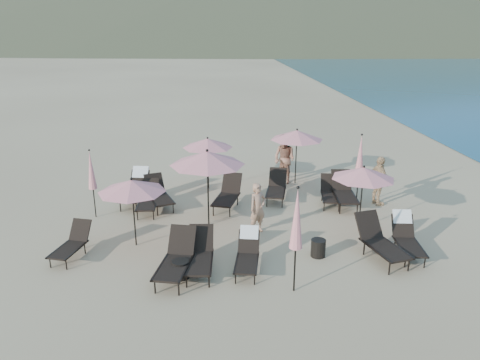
{
  "coord_description": "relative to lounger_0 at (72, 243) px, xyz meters",
  "views": [
    {
      "loc": [
        -2.28,
        -10.95,
        5.96
      ],
      "look_at": [
        -1.18,
        3.5,
        1.1
      ],
      "focal_mm": 35.0,
      "sensor_mm": 36.0,
      "label": 1
    }
  ],
  "objects": [
    {
      "name": "lounger_10",
      "position": [
        8.35,
        3.19,
        0.1
      ],
      "size": [
        0.84,
        1.87,
        1.04
      ],
      "rotation": [
        0.0,
        0.0,
        -0.09
      ],
      "color": "black",
      "rests_on": "ground"
    },
    {
      "name": "umbrella_closed_2",
      "position": [
        0.02,
        2.73,
        1.19
      ],
      "size": [
        0.27,
        0.27,
        2.27
      ],
      "color": "black",
      "rests_on": "ground"
    },
    {
      "name": "beachgoer_a",
      "position": [
        5.13,
        1.19,
        0.37
      ],
      "size": [
        0.67,
        0.6,
        1.53
      ],
      "primitive_type": "imported",
      "rotation": [
        0.0,
        0.0,
        0.54
      ],
      "color": "tan",
      "rests_on": "ground"
    },
    {
      "name": "umbrella_closed_0",
      "position": [
        5.62,
        -2.13,
        1.42
      ],
      "size": [
        0.31,
        0.31,
        2.61
      ],
      "color": "black",
      "rests_on": "ground"
    },
    {
      "name": "lounger_12",
      "position": [
        1.18,
        3.96,
        0.14
      ],
      "size": [
        0.95,
        1.87,
        1.12
      ],
      "rotation": [
        0.0,
        0.0,
        -0.17
      ],
      "color": "black",
      "rests_on": "ground"
    },
    {
      "name": "umbrella_open_3",
      "position": [
        3.71,
        5.21,
        1.38
      ],
      "size": [
        1.87,
        1.87,
        2.01
      ],
      "color": "black",
      "rests_on": "ground"
    },
    {
      "name": "lounger_0",
      "position": [
        0.0,
        0.0,
        0.0
      ],
      "size": [
        0.95,
        1.56,
        0.84
      ],
      "rotation": [
        0.0,
        0.0,
        -0.29
      ],
      "color": "black",
      "rests_on": "ground"
    },
    {
      "name": "umbrella_open_1",
      "position": [
        3.67,
        1.81,
        1.76
      ],
      "size": [
        2.27,
        2.27,
        2.44
      ],
      "color": "black",
      "rests_on": "ground"
    },
    {
      "name": "lounger_6",
      "position": [
        1.68,
        3.11,
        0.04
      ],
      "size": [
        0.65,
        1.63,
        0.93
      ],
      "rotation": [
        0.0,
        0.0,
        -0.02
      ],
      "color": "black",
      "rests_on": "ground"
    },
    {
      "name": "lounger_7",
      "position": [
        1.99,
        3.51,
        0.06
      ],
      "size": [
        1.18,
        1.81,
        0.98
      ],
      "rotation": [
        0.0,
        0.0,
        0.35
      ],
      "color": "black",
      "rests_on": "ground"
    },
    {
      "name": "ground",
      "position": [
        5.91,
        -0.65,
        -0.39
      ],
      "size": [
        800.0,
        800.0,
        0.0
      ],
      "primitive_type": "plane",
      "color": "#D6BA8C",
      "rests_on": "ground"
    },
    {
      "name": "lounger_9",
      "position": [
        6.11,
        3.89,
        0.06
      ],
      "size": [
        1.0,
        1.78,
        0.97
      ],
      "rotation": [
        0.0,
        0.0,
        -0.23
      ],
      "color": "black",
      "rests_on": "ground"
    },
    {
      "name": "lounger_1",
      "position": [
        2.85,
        -1.24,
        0.09
      ],
      "size": [
        1.07,
        1.92,
        1.04
      ],
      "rotation": [
        0.0,
        0.0,
        -0.22
      ],
      "color": "black",
      "rests_on": "ground"
    },
    {
      "name": "lounger_8",
      "position": [
        4.34,
        3.24,
        0.08
      ],
      "size": [
        1.17,
        1.89,
        1.02
      ],
      "rotation": [
        0.0,
        0.0,
        -0.3
      ],
      "color": "black",
      "rests_on": "ground"
    },
    {
      "name": "lounger_4",
      "position": [
        8.19,
        -0.69,
        0.1
      ],
      "size": [
        1.12,
        1.94,
        1.05
      ],
      "rotation": [
        0.0,
        0.0,
        0.25
      ],
      "color": "black",
      "rests_on": "ground"
    },
    {
      "name": "umbrella_open_0",
      "position": [
        1.6,
        0.56,
        1.38
      ],
      "size": [
        1.87,
        1.87,
        2.01
      ],
      "color": "black",
      "rests_on": "ground"
    },
    {
      "name": "umbrella_open_2",
      "position": [
        8.25,
        1.18,
        1.39
      ],
      "size": [
        1.88,
        1.88,
        2.02
      ],
      "color": "black",
      "rests_on": "ground"
    },
    {
      "name": "side_table_0",
      "position": [
        2.95,
        -1.33,
        -0.17
      ],
      "size": [
        0.43,
        0.43,
        0.45
      ],
      "primitive_type": "cylinder",
      "color": "black",
      "rests_on": "ground"
    },
    {
      "name": "umbrella_closed_1",
      "position": [
        8.78,
        3.11,
        1.36
      ],
      "size": [
        0.3,
        0.3,
        2.53
      ],
      "color": "black",
      "rests_on": "ground"
    },
    {
      "name": "lounger_11",
      "position": [
        7.89,
        3.31,
        0.03
      ],
      "size": [
        0.84,
        1.63,
        0.89
      ],
      "rotation": [
        0.0,
        0.0,
        -0.17
      ],
      "color": "black",
      "rests_on": "ground"
    },
    {
      "name": "lounger_2",
      "position": [
        3.42,
        -1.03,
        0.06
      ],
      "size": [
        0.76,
        1.73,
        0.98
      ],
      "rotation": [
        0.0,
        0.0,
        -0.07
      ],
      "color": "black",
      "rests_on": "ground"
    },
    {
      "name": "side_table_1",
      "position": [
        6.58,
        -0.48,
        -0.15
      ],
      "size": [
        0.4,
        0.4,
        0.48
      ],
      "primitive_type": "cylinder",
      "color": "black",
      "rests_on": "ground"
    },
    {
      "name": "beachgoer_b",
      "position": [
        6.67,
        5.7,
        0.57
      ],
      "size": [
        1.17,
        1.18,
        1.92
      ],
      "primitive_type": "imported",
      "rotation": [
        0.0,
        0.0,
        -0.84
      ],
      "color": "#A77056",
      "rests_on": "ground"
    },
    {
      "name": "umbrella_open_4",
      "position": [
        7.11,
        5.61,
        1.54
      ],
      "size": [
        2.03,
        2.03,
        2.18
      ],
      "color": "black",
      "rests_on": "ground"
    },
    {
      "name": "lounger_3",
      "position": [
        4.63,
        -1.0,
        0.06
      ],
      "size": [
        0.8,
        1.58,
        0.94
      ],
      "rotation": [
        0.0,
        0.0,
        -0.17
      ],
      "color": "black",
      "rests_on": "ground"
    },
    {
      "name": "beachgoer_c",
      "position": [
        9.52,
        3.11,
        0.47
      ],
      "size": [
        0.62,
        1.08,
        1.72
      ],
      "primitive_type": "imported",
      "rotation": [
        0.0,
        0.0,
        1.78
      ],
      "color": "tan",
      "rests_on": "ground"
    },
    {
      "name": "lounger_5",
      "position": [
        9.01,
        -0.46,
        0.09
      ],
      "size": [
        0.78,
        1.69,
        1.02
      ],
      "rotation": [
        0.0,
        0.0,
        -0.11
      ],
      "color": "black",
      "rests_on": "ground"
    }
  ]
}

